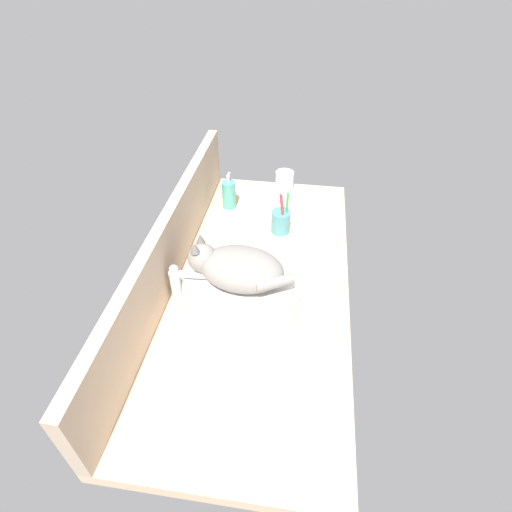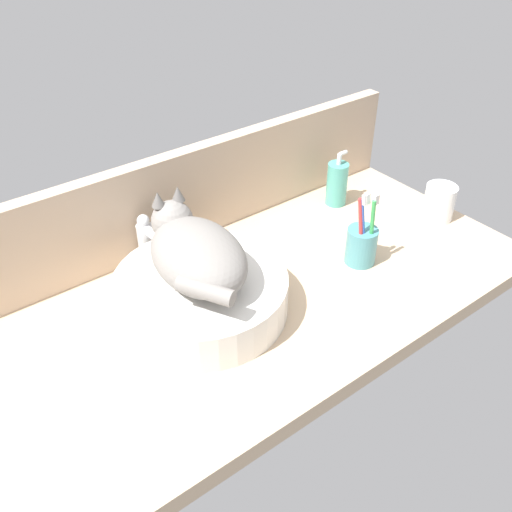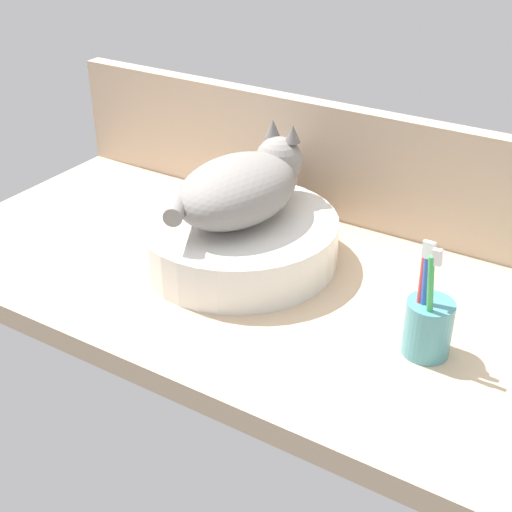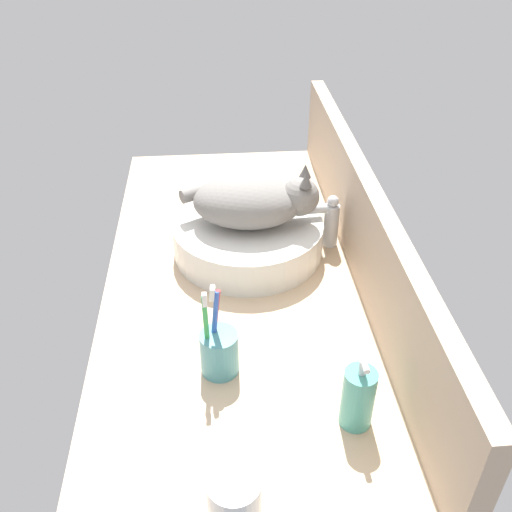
# 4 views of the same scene
# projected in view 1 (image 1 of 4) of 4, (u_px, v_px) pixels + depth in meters

# --- Properties ---
(ground_plane) EXTENTS (1.30, 0.60, 0.04)m
(ground_plane) POSITION_uv_depth(u_px,v_px,m) (257.00, 286.00, 1.32)
(ground_plane) COLOR #D1B28E
(backsplash_panel) EXTENTS (1.30, 0.04, 0.23)m
(backsplash_panel) POSITION_uv_depth(u_px,v_px,m) (170.00, 247.00, 1.27)
(backsplash_panel) COLOR tan
(backsplash_panel) RESTS_ON ground_plane
(sink_basin) EXTENTS (0.35, 0.35, 0.08)m
(sink_basin) POSITION_uv_depth(u_px,v_px,m) (242.00, 292.00, 1.22)
(sink_basin) COLOR silver
(sink_basin) RESTS_ON ground_plane
(cat) EXTENTS (0.20, 0.32, 0.14)m
(cat) POSITION_uv_depth(u_px,v_px,m) (237.00, 267.00, 1.15)
(cat) COLOR gray
(cat) RESTS_ON sink_basin
(faucet) EXTENTS (0.04, 0.12, 0.14)m
(faucet) POSITION_uv_depth(u_px,v_px,m) (180.00, 281.00, 1.21)
(faucet) COLOR silver
(faucet) RESTS_ON ground_plane
(soap_dispenser) EXTENTS (0.05, 0.05, 0.15)m
(soap_dispenser) POSITION_uv_depth(u_px,v_px,m) (229.00, 194.00, 1.61)
(soap_dispenser) COLOR teal
(soap_dispenser) RESTS_ON ground_plane
(toothbrush_cup) EXTENTS (0.07, 0.07, 0.19)m
(toothbrush_cup) POSITION_uv_depth(u_px,v_px,m) (281.00, 221.00, 1.49)
(toothbrush_cup) COLOR teal
(toothbrush_cup) RESTS_ON ground_plane
(water_glass) EXTENTS (0.08, 0.08, 0.09)m
(water_glass) POSITION_uv_depth(u_px,v_px,m) (284.00, 183.00, 1.72)
(water_glass) COLOR white
(water_glass) RESTS_ON ground_plane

